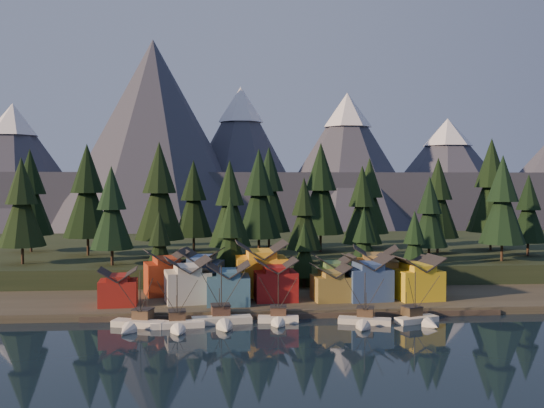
{
  "coord_description": "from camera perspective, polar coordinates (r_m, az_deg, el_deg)",
  "views": [
    {
      "loc": [
        -13.53,
        -97.97,
        25.86
      ],
      "look_at": [
        -3.26,
        30.0,
        21.15
      ],
      "focal_mm": 40.0,
      "sensor_mm": 36.0,
      "label": 1
    }
  ],
  "objects": [
    {
      "name": "house_back_1",
      "position": [
        133.03,
        -6.64,
        -6.23
      ],
      "size": [
        10.16,
        10.25,
        9.77
      ],
      "rotation": [
        0.0,
        0.0,
        -0.19
      ],
      "color": "#395588",
      "rests_on": "shore_strip"
    },
    {
      "name": "tree_hill_1",
      "position": [
        169.96,
        -16.98,
        0.87
      ],
      "size": [
        12.94,
        12.94,
        30.15
      ],
      "color": "#332319",
      "rests_on": "hillside"
    },
    {
      "name": "tree_hill_14",
      "position": [
        186.83,
        19.93,
        1.34
      ],
      "size": [
        13.97,
        13.97,
        32.55
      ],
      "color": "#332319",
      "rests_on": "hillside"
    },
    {
      "name": "boat_5",
      "position": [
        115.36,
        13.75,
        -9.88
      ],
      "size": [
        8.77,
        9.28,
        10.36
      ],
      "rotation": [
        0.0,
        0.0,
        0.35
      ],
      "color": "silver",
      "rests_on": "ground"
    },
    {
      "name": "tree_hill_17",
      "position": [
        176.17,
        22.98,
        -0.62
      ],
      "size": [
        9.45,
        9.45,
        22.01
      ],
      "color": "#332319",
      "rests_on": "hillside"
    },
    {
      "name": "boat_3",
      "position": [
        112.51,
        0.59,
        -10.11
      ],
      "size": [
        7.88,
        8.44,
        10.2
      ],
      "rotation": [
        0.0,
        0.0,
        -0.1
      ],
      "color": "white",
      "rests_on": "ground"
    },
    {
      "name": "tree_hill_12",
      "position": [
        174.52,
        15.36,
        0.28
      ],
      "size": [
        11.42,
        11.42,
        26.61
      ],
      "color": "#332319",
      "rests_on": "hillside"
    },
    {
      "name": "tree_shore_2",
      "position": [
        140.13,
        3.05,
        -4.5
      ],
      "size": [
        6.49,
        6.49,
        15.12
      ],
      "color": "#332319",
      "rests_on": "shore_strip"
    },
    {
      "name": "tree_hill_3",
      "position": [
        158.86,
        -10.54,
        0.87
      ],
      "size": [
        12.99,
        12.99,
        30.25
      ],
      "color": "#332319",
      "rests_on": "hillside"
    },
    {
      "name": "tree_hill_16",
      "position": [
        184.24,
        -21.79,
        0.74
      ],
      "size": [
        12.53,
        12.53,
        29.18
      ],
      "color": "#332319",
      "rests_on": "hillside"
    },
    {
      "name": "tree_hill_4",
      "position": [
        173.26,
        -7.39,
        0.23
      ],
      "size": [
        11.19,
        11.19,
        26.08
      ],
      "color": "#332319",
      "rests_on": "hillside"
    },
    {
      "name": "house_back_0",
      "position": [
        133.78,
        -9.92,
        -6.24
      ],
      "size": [
        10.63,
        10.38,
        9.56
      ],
      "rotation": [
        0.0,
        0.0,
        0.26
      ],
      "color": "#9A3317",
      "rests_on": "shore_strip"
    },
    {
      "name": "house_front_5",
      "position": [
        127.45,
        8.98,
        -6.73
      ],
      "size": [
        9.67,
        8.97,
        9.24
      ],
      "rotation": [
        0.0,
        0.0,
        0.11
      ],
      "color": "#354F7E",
      "rests_on": "shore_strip"
    },
    {
      "name": "house_front_2",
      "position": [
        122.0,
        -4.15,
        -7.35
      ],
      "size": [
        8.54,
        8.6,
        8.24
      ],
      "rotation": [
        0.0,
        0.0,
        0.01
      ],
      "color": "#315A75",
      "rests_on": "shore_strip"
    },
    {
      "name": "boat_1",
      "position": [
        109.49,
        -8.88,
        -10.58
      ],
      "size": [
        9.96,
        10.67,
        10.36
      ],
      "rotation": [
        0.0,
        0.0,
        0.11
      ],
      "color": "white",
      "rests_on": "ground"
    },
    {
      "name": "hillside",
      "position": [
        189.83,
        -0.47,
        -4.82
      ],
      "size": [
        420.0,
        100.0,
        6.0
      ],
      "primitive_type": "cube",
      "color": "black",
      "rests_on": "ground"
    },
    {
      "name": "shore_strip",
      "position": [
        140.88,
        1.01,
        -8.17
      ],
      "size": [
        400.0,
        50.0,
        1.5
      ],
      "primitive_type": "cube",
      "color": "#343026",
      "rests_on": "ground"
    },
    {
      "name": "tree_hill_5",
      "position": [
        148.1,
        -3.99,
        -0.25
      ],
      "size": [
        10.83,
        10.83,
        25.24
      ],
      "color": "#332319",
      "rests_on": "hillside"
    },
    {
      "name": "house_back_3",
      "position": [
        132.19,
        5.82,
        -6.56
      ],
      "size": [
        8.57,
        7.67,
        8.53
      ],
      "rotation": [
        0.0,
        0.0,
        0.03
      ],
      "color": "#4B753F",
      "rests_on": "shore_strip"
    },
    {
      "name": "tree_hill_11",
      "position": [
        156.9,
        14.59,
        -0.97
      ],
      "size": [
        9.14,
        9.14,
        21.29
      ],
      "color": "#332319",
      "rests_on": "hillside"
    },
    {
      "name": "tree_hill_8",
      "position": [
        172.21,
        4.61,
        1.13
      ],
      "size": [
        13.32,
        13.32,
        31.02
      ],
      "color": "#332319",
      "rests_on": "hillside"
    },
    {
      "name": "tree_hill_13",
      "position": [
        161.77,
        20.87,
        0.08
      ],
      "size": [
        11.43,
        11.43,
        26.63
      ],
      "color": "#332319",
      "rests_on": "hillside"
    },
    {
      "name": "house_front_1",
      "position": [
        124.52,
        -7.95,
        -6.99
      ],
      "size": [
        10.15,
        9.88,
        9.02
      ],
      "rotation": [
        0.0,
        0.0,
        0.19
      ],
      "color": "beige",
      "rests_on": "shore_strip"
    },
    {
      "name": "tree_hill_2",
      "position": [
        148.51,
        -14.85,
        -0.63
      ],
      "size": [
        10.18,
        10.18,
        23.72
      ],
      "color": "#332319",
      "rests_on": "hillside"
    },
    {
      "name": "mountain_ridge",
      "position": [
        311.7,
        -2.88,
        2.13
      ],
      "size": [
        560.0,
        190.0,
        90.0
      ],
      "color": "#4A4D60",
      "rests_on": "ground"
    },
    {
      "name": "house_front_3",
      "position": [
        125.3,
        0.31,
        -7.01
      ],
      "size": [
        8.92,
        8.54,
        8.62
      ],
      "rotation": [
        0.0,
        0.0,
        0.06
      ],
      "color": "maroon",
      "rests_on": "shore_strip"
    },
    {
      "name": "dock",
      "position": [
        118.02,
        2.14,
        -10.31
      ],
      "size": [
        80.0,
        4.0,
        1.0
      ],
      "primitive_type": "cube",
      "color": "#473E33",
      "rests_on": "ground"
    },
    {
      "name": "tree_hill_0",
      "position": [
        157.71,
        -22.49,
        -0.14
      ],
      "size": [
        11.09,
        11.09,
        25.83
      ],
      "color": "#332319",
      "rests_on": "hillside"
    },
    {
      "name": "tree_shore_0",
      "position": [
        139.49,
        -10.54,
        -3.94
      ],
      "size": [
        7.67,
        7.67,
        17.88
      ],
      "color": "#332319",
      "rests_on": "shore_strip"
    },
    {
      "name": "tree_shore_1",
      "position": [
        138.58,
        -3.94,
        -3.25
      ],
      "size": [
        9.0,
        9.0,
        20.96
      ],
      "color": "#332319",
      "rests_on": "shore_strip"
    },
    {
      "name": "tree_hill_9",
      "position": [
        157.18,
        8.48,
        -0.36
      ],
      "size": [
        10.35,
        10.35,
        24.11
      ],
      "color": "#332319",
      "rests_on": "hillside"
    },
    {
      "name": "ground",
      "position": [
        102.22,
        3.25,
        -12.56
      ],
      "size": [
        500.0,
        500.0,
        0.0
      ],
      "primitive_type": "plane",
      "color": "black",
      "rests_on": "ground"
    },
    {
      "name": "boat_2",
      "position": [
        111.49,
        -4.68,
        -10.22
      ],
      "size": [
        11.43,
        12.25,
        11.65
      ],
      "rotation": [
        0.0,
        0.0,
        0.11
      ],
      "color": "beige",
      "rests_on": "ground"
    },
    {
      "name": "tree_hill_7",
      "position": [
        147.51,
        3.03,
        -1.17
      ],
      "size": [
        8.99,
        8.99,
        20.95
      ],
      "color": "#332319",
      "rests_on": "hillside"
    },
    {
      "name": "house_front_0",
      "position": [
        124.13,
        -14.28,
        -7.48
      ],
      "size": [
        7.86,
        7.49,
        7.3
      ],
      "rotation": [
        0.0,
        0.0,
        0.09
      ],
      "color": "maroon",
      "rests_on": "shore_strip"
    },
    {
      "name": "boat_4",
      "position": [
        112.2,
        8.67,
        -10.27
      ],
      "size": [
        10.11,
        10.52,
        10.32
      ],
      "rotation": [
        0.0,
        0.0,
        -0.3
      ],
      "color": "beige",
      "rests_on": "ground"
    },
    {
      "name": "house_back_2",
      "position": [
        131.54,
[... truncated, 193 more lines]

